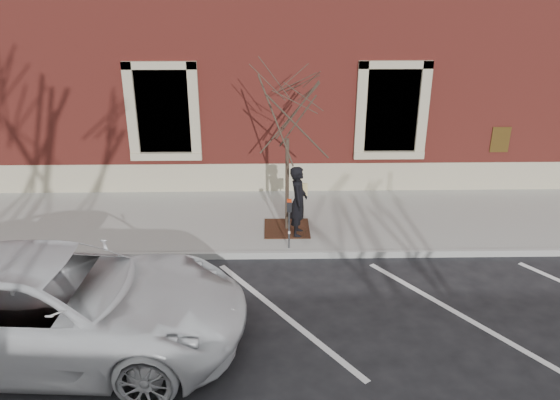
{
  "coord_description": "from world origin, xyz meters",
  "views": [
    {
      "loc": [
        -0.21,
        -10.56,
        5.83
      ],
      "look_at": [
        0.0,
        0.6,
        1.1
      ],
      "focal_mm": 35.0,
      "sensor_mm": 36.0,
      "label": 1
    }
  ],
  "objects_px": {
    "sapling": "(288,112)",
    "white_truck": "(57,304)",
    "parking_meter": "(289,215)",
    "man": "(298,201)"
  },
  "relations": [
    {
      "from": "sapling",
      "to": "white_truck",
      "type": "xyz_separation_m",
      "value": [
        -3.85,
        -4.13,
        -2.12
      ]
    },
    {
      "from": "white_truck",
      "to": "man",
      "type": "bearing_deg",
      "value": -43.96
    },
    {
      "from": "parking_meter",
      "to": "sapling",
      "type": "height_order",
      "value": "sapling"
    },
    {
      "from": "parking_meter",
      "to": "sapling",
      "type": "bearing_deg",
      "value": 98.55
    },
    {
      "from": "sapling",
      "to": "white_truck",
      "type": "relative_size",
      "value": 0.66
    },
    {
      "from": "man",
      "to": "parking_meter",
      "type": "xyz_separation_m",
      "value": [
        -0.23,
        -0.67,
        -0.02
      ]
    },
    {
      "from": "man",
      "to": "parking_meter",
      "type": "height_order",
      "value": "man"
    },
    {
      "from": "man",
      "to": "sapling",
      "type": "xyz_separation_m",
      "value": [
        -0.25,
        0.29,
        1.99
      ]
    },
    {
      "from": "sapling",
      "to": "white_truck",
      "type": "distance_m",
      "value": 6.03
    },
    {
      "from": "white_truck",
      "to": "sapling",
      "type": "bearing_deg",
      "value": -40.11
    }
  ]
}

